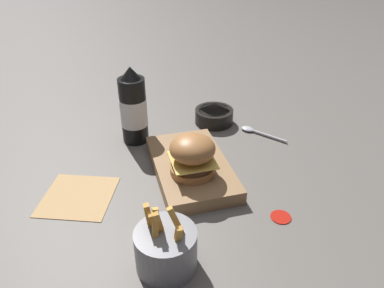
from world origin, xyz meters
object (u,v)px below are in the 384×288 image
Objects in this scene: ketchup_bottle at (133,109)px; side_bowl at (214,116)px; burger at (192,155)px; spoon at (254,131)px; serving_board at (192,167)px; fries_basket at (166,248)px.

side_bowl is at bearing 99.35° from ketchup_bottle.
spoon is at bearing 128.41° from burger.
burger is (0.04, -0.01, 0.07)m from serving_board.
spoon is at bearing 81.45° from ketchup_bottle.
spoon is at bearing 139.54° from fries_basket.
serving_board is 2.15× the size of fries_basket.
serving_board is at bearing 83.83° from spoon.
serving_board is 0.24m from ketchup_bottle.
ketchup_bottle reaches higher than burger.
serving_board is 0.08m from burger.
serving_board is 2.81× the size of burger.
serving_board is 2.39× the size of spoon.
burger reaches higher than side_bowl.
ketchup_bottle reaches higher than fries_basket.
spoon is (-0.19, 0.24, -0.08)m from burger.
fries_basket is (0.22, -0.11, -0.04)m from burger.
burger is 0.48× the size of ketchup_bottle.
fries_basket is at bearing -24.49° from serving_board.
serving_board is at bearing -29.41° from side_bowl.
ketchup_bottle is (-0.20, -0.11, 0.08)m from serving_board.
ketchup_bottle is 0.46m from fries_basket.
serving_board is 0.27m from spoon.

